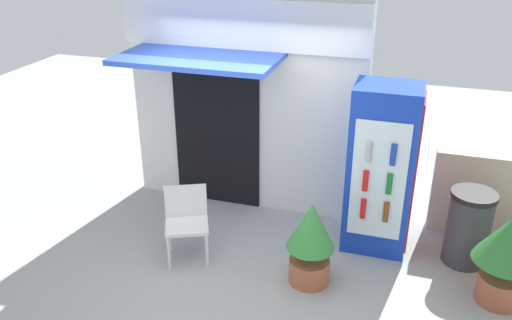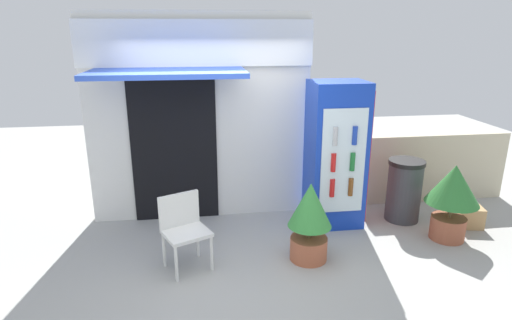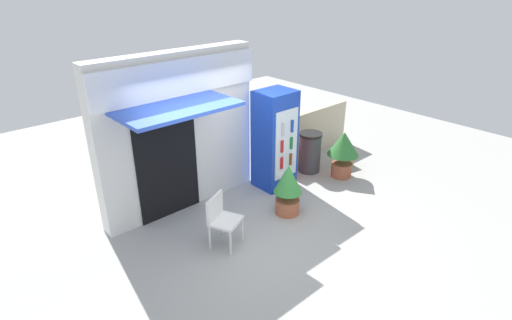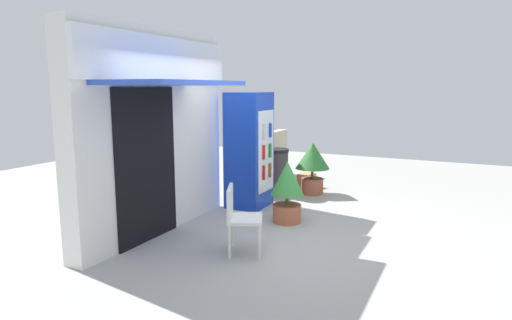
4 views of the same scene
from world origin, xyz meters
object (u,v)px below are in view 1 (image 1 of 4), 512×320
Objects in this scene: trash_bin at (468,227)px; drink_cooler at (382,170)px; potted_plant_near_shop at (311,238)px; plastic_chair at (187,217)px; potted_plant_curbside at (508,250)px.

drink_cooler is at bearing 176.45° from trash_bin.
potted_plant_near_shop is (-0.60, -0.94, -0.45)m from drink_cooler.
potted_plant_near_shop is 1.08× the size of trash_bin.
drink_cooler is 2.07× the size of potted_plant_near_shop.
trash_bin is at bearing 15.02° from plastic_chair.
plastic_chair is at bearing 177.42° from potted_plant_near_shop.
potted_plant_near_shop reaches higher than plastic_chair.
trash_bin is (-0.31, 0.64, -0.18)m from potted_plant_curbside.
potted_plant_near_shop is at bearing -122.36° from drink_cooler.
plastic_chair is 0.85× the size of potted_plant_curbside.
potted_plant_near_shop is 1.93m from potted_plant_curbside.
potted_plant_curbside reaches higher than potted_plant_near_shop.
drink_cooler reaches higher than plastic_chair.
plastic_chair is at bearing -156.67° from drink_cooler.
potted_plant_near_shop is at bearing -2.58° from plastic_chair.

